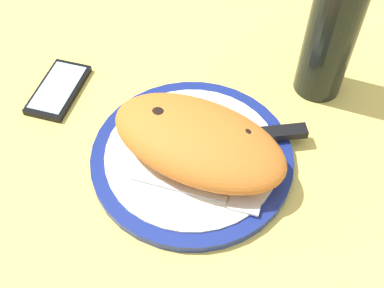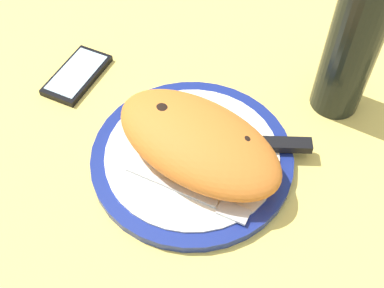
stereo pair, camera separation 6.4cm
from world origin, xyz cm
name	(u,v)px [view 1 (the left image)]	position (x,y,z in cm)	size (l,w,h in cm)	color
ground_plane	(192,166)	(0.00, 0.00, -1.50)	(150.00, 150.00, 3.00)	#EACC60
plate	(192,157)	(0.00, 0.00, 0.83)	(27.80, 27.80, 1.72)	navy
calzone	(198,141)	(0.83, -0.11, 4.76)	(26.28, 17.32, 6.06)	orange
fork	(207,196)	(3.90, -5.98, 1.92)	(17.12, 2.27, 0.40)	silver
knife	(250,136)	(6.87, 4.77, 2.22)	(21.67, 11.42, 1.20)	silver
smartphone	(58,89)	(-23.69, 6.17, 0.56)	(6.41, 11.83, 1.16)	black
wine_bottle	(335,23)	(14.27, 19.57, 12.33)	(7.21, 7.21, 29.66)	black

